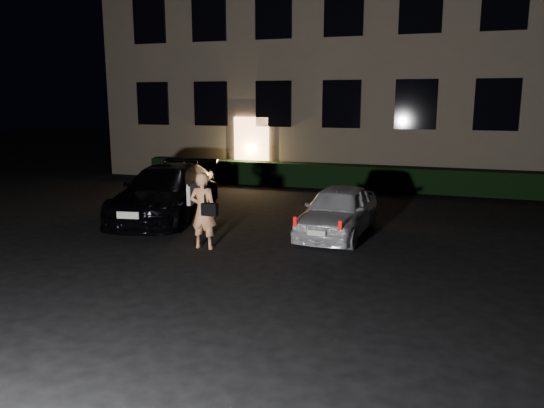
% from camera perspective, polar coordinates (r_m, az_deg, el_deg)
% --- Properties ---
extents(ground, '(80.00, 80.00, 0.00)m').
position_cam_1_polar(ground, '(9.73, -5.96, -8.00)').
color(ground, black).
rests_on(ground, ground).
extents(building, '(20.00, 8.11, 12.00)m').
position_cam_1_polar(building, '(23.80, 9.70, 17.87)').
color(building, '#6F624F').
rests_on(building, ground).
extents(hedge, '(15.00, 0.70, 0.85)m').
position_cam_1_polar(hedge, '(19.42, 7.03, 2.97)').
color(hedge, black).
rests_on(hedge, ground).
extents(sedan, '(2.81, 5.15, 1.42)m').
position_cam_1_polar(sedan, '(14.66, -11.29, 1.27)').
color(sedan, black).
rests_on(sedan, ground).
extents(hatch, '(1.61, 3.54, 1.18)m').
position_cam_1_polar(hatch, '(12.65, 7.13, -0.73)').
color(hatch, silver).
rests_on(hatch, ground).
extents(man, '(0.69, 0.41, 1.67)m').
position_cam_1_polar(man, '(11.47, -7.39, -0.70)').
color(man, '#FFA96D').
rests_on(man, ground).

